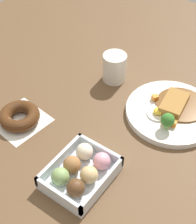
{
  "coord_description": "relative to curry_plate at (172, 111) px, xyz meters",
  "views": [
    {
      "loc": [
        -0.55,
        -0.34,
        0.69
      ],
      "look_at": [
        -0.01,
        0.05,
        0.03
      ],
      "focal_mm": 54.32,
      "sensor_mm": 36.0,
      "label": 1
    }
  ],
  "objects": [
    {
      "name": "curry_plate",
      "position": [
        0.0,
        0.0,
        0.0
      ],
      "size": [
        0.26,
        0.26,
        0.07
      ],
      "color": "white",
      "rests_on": "ground_plane"
    },
    {
      "name": "coffee_mug",
      "position": [
        0.04,
        0.22,
        0.03
      ],
      "size": [
        0.07,
        0.07,
        0.09
      ],
      "primitive_type": "cylinder",
      "color": "silver",
      "rests_on": "ground_plane"
    },
    {
      "name": "chocolate_ring_donut",
      "position": [
        -0.27,
        0.33,
        0.0
      ],
      "size": [
        0.15,
        0.15,
        0.04
      ],
      "color": "white",
      "rests_on": "ground_plane"
    },
    {
      "name": "donut_box",
      "position": [
        -0.32,
        0.08,
        0.01
      ],
      "size": [
        0.17,
        0.14,
        0.06
      ],
      "color": "silver",
      "rests_on": "ground_plane"
    },
    {
      "name": "ground_plane",
      "position": [
        -0.13,
        0.11,
        -0.01
      ],
      "size": [
        1.6,
        1.6,
        0.0
      ],
      "primitive_type": "plane",
      "color": "brown"
    }
  ]
}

